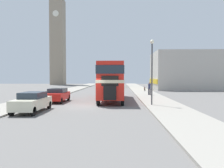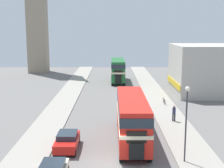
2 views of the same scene
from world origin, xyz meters
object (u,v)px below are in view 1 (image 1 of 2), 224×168
at_px(pedestrian_walking, 149,88).
at_px(church_tower, 58,24).
at_px(double_decker_bus, 112,79).
at_px(car_parked_near, 32,102).
at_px(bicycle_on_pavement, 145,89).
at_px(bus_distant, 113,77).
at_px(street_lamp, 152,62).
at_px(car_parked_mid, 57,95).

distance_m(pedestrian_walking, church_tower, 49.93).
height_order(double_decker_bus, church_tower, church_tower).
relative_size(car_parked_near, bicycle_on_pavement, 2.40).
xyz_separation_m(bicycle_on_pavement, church_tower, (-24.26, 31.62, 19.16)).
bearing_deg(pedestrian_walking, car_parked_near, -127.35).
xyz_separation_m(double_decker_bus, bus_distant, (-0.70, 32.02, 0.11)).
bearing_deg(church_tower, double_decker_bus, -67.29).
xyz_separation_m(street_lamp, church_tower, (-22.76, 50.19, 15.69)).
height_order(car_parked_mid, pedestrian_walking, pedestrian_walking).
relative_size(pedestrian_walking, church_tower, 0.05).
bearing_deg(bus_distant, double_decker_bus, -88.75).
height_order(double_decker_bus, car_parked_mid, double_decker_bus).
height_order(double_decker_bus, pedestrian_walking, double_decker_bus).
height_order(double_decker_bus, bus_distant, bus_distant).
bearing_deg(church_tower, bicycle_on_pavement, -52.50).
height_order(bus_distant, pedestrian_walking, bus_distant).
bearing_deg(car_parked_near, street_lamp, 20.59).
height_order(car_parked_near, street_lamp, street_lamp).
bearing_deg(double_decker_bus, car_parked_mid, -160.17).
bearing_deg(street_lamp, bus_distant, 96.91).
height_order(car_parked_near, church_tower, church_tower).
distance_m(bicycle_on_pavement, church_tower, 44.22).
relative_size(car_parked_near, pedestrian_walking, 2.40).
height_order(car_parked_mid, street_lamp, street_lamp).
height_order(pedestrian_walking, church_tower, church_tower).
relative_size(car_parked_near, car_parked_mid, 1.04).
xyz_separation_m(car_parked_mid, bicycle_on_pavement, (10.92, 15.82, -0.26)).
relative_size(pedestrian_walking, street_lamp, 0.30).
distance_m(car_parked_near, bicycle_on_pavement, 24.75).
distance_m(car_parked_near, street_lamp, 10.66).
bearing_deg(car_parked_near, double_decker_bus, 55.50).
relative_size(car_parked_mid, bicycle_on_pavement, 2.31).
height_order(bus_distant, bicycle_on_pavement, bus_distant).
bearing_deg(car_parked_mid, church_tower, 105.71).
relative_size(car_parked_near, street_lamp, 0.72).
relative_size(double_decker_bus, pedestrian_walking, 6.35).
distance_m(bus_distant, church_tower, 28.39).
distance_m(car_parked_mid, pedestrian_walking, 13.18).
distance_m(bus_distant, car_parked_mid, 34.47).
height_order(bicycle_on_pavement, street_lamp, street_lamp).
bearing_deg(bus_distant, street_lamp, -83.09).
relative_size(double_decker_bus, car_parked_mid, 2.75).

